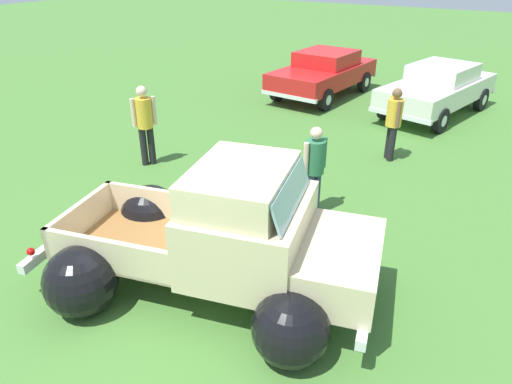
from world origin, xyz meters
The scene contains 7 objects.
ground_plane centered at (0.00, 0.00, 0.00)m, with size 80.00×80.00×0.00m, color #477A33.
vintage_pickup_truck centered at (0.38, 0.09, 0.76)m, with size 4.93×3.54×1.96m.
show_car_0 centered at (-2.60, 10.01, 0.78)m, with size 2.31×4.36×1.43m.
show_car_1 centered at (1.02, 9.86, 0.78)m, with size 2.72×4.59×1.43m.
spectator_0 centered at (-3.66, 2.84, 1.01)m, with size 0.47×0.48×1.77m.
spectator_1 centered at (0.40, 2.71, 0.93)m, with size 0.44×0.53×1.64m.
spectator_2 centered at (0.87, 5.88, 0.93)m, with size 0.48×0.48×1.64m.
Camera 1 is at (3.34, -4.20, 4.24)m, focal length 32.77 mm.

